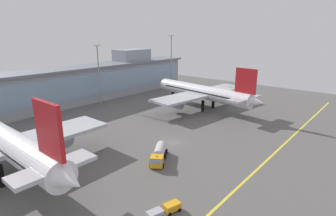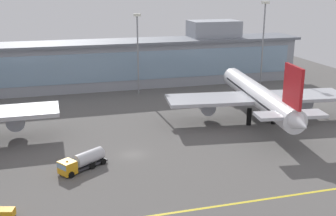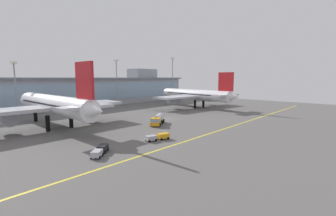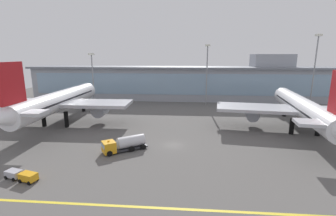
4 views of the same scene
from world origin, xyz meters
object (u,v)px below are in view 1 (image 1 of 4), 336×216
Objects in this scene: service_truck_far at (164,210)px; apron_light_mast_east at (98,66)px; fuel_tanker_truck at (159,154)px; apron_light_mast_centre at (171,56)px; airliner_near_left at (10,144)px; airliner_near_right at (202,92)px.

service_truck_far is 0.25× the size of apron_light_mast_east.
fuel_tanker_truck is 73.35m from apron_light_mast_centre.
fuel_tanker_truck is 0.34× the size of apron_light_mast_centre.
apron_light_mast_centre is (56.83, 43.79, 15.25)m from fuel_tanker_truck.
apron_light_mast_east is (42.77, 30.57, 8.58)m from airliner_near_left.
airliner_near_right is at bearing 43.67° from service_truck_far.
apron_light_mast_east is at bearing -146.64° from fuel_tanker_truck.
service_truck_far is (10.06, -30.53, -5.67)m from airliner_near_left.
airliner_near_left is at bearing -161.93° from apron_light_mast_centre.
apron_light_mast_centre reaches higher than fuel_tanker_truck.
fuel_tanker_truck reaches higher than service_truck_far.
apron_light_mast_east reaches higher than fuel_tanker_truck.
airliner_near_right is at bearing 167.19° from fuel_tanker_truck.
fuel_tanker_truck is at bearing -128.33° from airliner_near_left.
apron_light_mast_centre reaches higher than apron_light_mast_east.
apron_light_mast_centre is at bearing -176.56° from fuel_tanker_truck.
apron_light_mast_east is at bearing 172.89° from apron_light_mast_centre.
apron_light_mast_east is (20.00, 48.39, 13.54)m from fuel_tanker_truck.
apron_light_mast_centre is at bearing -72.22° from airliner_near_left.
airliner_near_right is 5.49× the size of fuel_tanker_truck.
apron_light_mast_east is at bearing 41.01° from airliner_near_right.
service_truck_far is at bearing 10.82° from fuel_tanker_truck.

